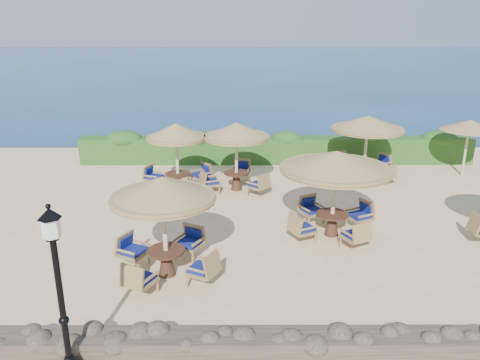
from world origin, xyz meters
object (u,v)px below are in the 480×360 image
Objects in this scene: cafe_set_0 at (164,211)px; cafe_set_3 at (177,147)px; extra_parasol at (469,125)px; cafe_set_5 at (367,135)px; cafe_set_4 at (236,144)px; cafe_set_1 at (335,175)px; lamp_post at (61,303)px.

cafe_set_0 is 1.02× the size of cafe_set_3.
extra_parasol is 14.11m from cafe_set_0.
cafe_set_5 is at bearing 48.33° from cafe_set_0.
cafe_set_4 is at bearing 3.27° from cafe_set_3.
extra_parasol is at bearing 41.52° from cafe_set_1.
extra_parasol is 0.72× the size of cafe_set_1.
lamp_post is 8.46m from cafe_set_1.
cafe_set_4 is at bearing 125.05° from cafe_set_1.
cafe_set_3 is at bearing -170.88° from extra_parasol.
extra_parasol is at bearing 10.47° from cafe_set_4.
extra_parasol is 0.82× the size of cafe_set_5.
cafe_set_4 is at bearing 73.77° from lamp_post.
cafe_set_1 is at bearing -37.97° from cafe_set_3.
extra_parasol is at bearing 43.60° from lamp_post.
cafe_set_0 and cafe_set_4 have the same top height.
cafe_set_5 is (2.38, 5.53, -0.08)m from cafe_set_1.
cafe_set_1 is at bearing -54.95° from cafe_set_4.
lamp_post is at bearing -94.12° from cafe_set_3.
lamp_post is at bearing -136.40° from extra_parasol.
cafe_set_4 is (-9.62, -1.78, -0.33)m from extra_parasol.
cafe_set_1 is 1.21× the size of cafe_set_3.
cafe_set_3 is 7.70m from cafe_set_5.
cafe_set_1 is at bearing -138.48° from extra_parasol.
cafe_set_1 is at bearing 45.81° from lamp_post.
cafe_set_0 is 6.79m from cafe_set_4.
cafe_set_3 is 0.94× the size of cafe_set_5.
cafe_set_4 is (1.76, 6.55, 0.07)m from cafe_set_0.
cafe_set_3 is (0.73, 10.09, 0.20)m from lamp_post.
cafe_set_3 is at bearing -176.73° from cafe_set_4.
cafe_set_1 reaches higher than extra_parasol.
extra_parasol is at bearing 9.12° from cafe_set_3.
cafe_set_1 is (4.67, 2.39, 0.17)m from cafe_set_0.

